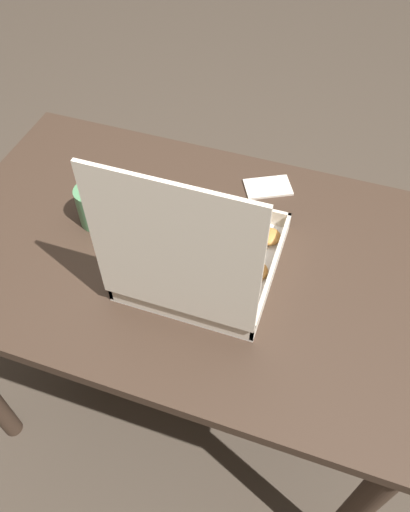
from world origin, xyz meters
name	(u,v)px	position (x,y,z in m)	size (l,w,h in m)	color
ground_plane	(192,392)	(0.00, 0.00, 0.00)	(8.00, 8.00, 0.00)	#42382D
dining_table	(186,281)	(0.00, 0.00, 0.65)	(1.11, 0.71, 0.77)	#38281E
donut_box	(197,257)	(-0.06, 0.07, 0.85)	(0.30, 0.32, 0.38)	silver
coffee_mug	(94,205)	(0.22, -0.01, 0.82)	(0.08, 0.08, 0.10)	#4C8456
paper_napkin	(268,187)	(-0.13, -0.25, 0.77)	(0.13, 0.11, 0.01)	silver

